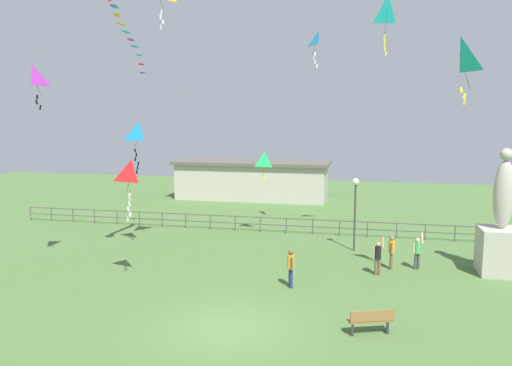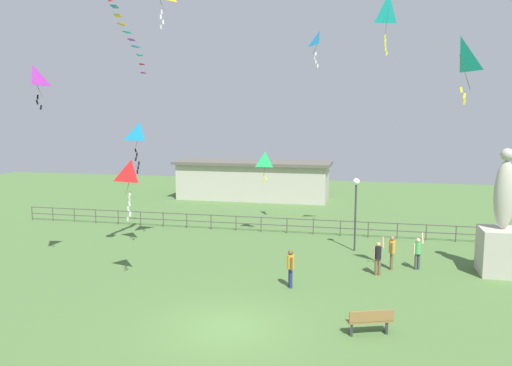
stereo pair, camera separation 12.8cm
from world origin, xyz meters
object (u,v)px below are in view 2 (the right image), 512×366
person_3 (392,250)px  kite_0 (388,10)px  statue_monument (502,237)px  streamer_kite (116,1)px  kite_2 (265,161)px  person_0 (418,251)px  kite_4 (132,174)px  lamppost (356,197)px  kite_5 (460,57)px  person_2 (291,266)px  kite_1 (140,134)px  kite_7 (319,40)px  kite_6 (33,77)px  park_bench (370,321)px  person_1 (378,256)px

person_3 → kite_0: kite_0 is taller
statue_monument → streamer_kite: (-16.47, -3.87, 10.15)m
kite_2 → statue_monument: bearing=-22.7°
person_0 → kite_4: size_ratio=0.69×
lamppost → person_0: lamppost is taller
person_0 → kite_5: size_ratio=0.73×
lamppost → person_2: lamppost is taller
lamppost → kite_0: 9.88m
kite_1 → kite_5: (14.54, -3.86, 3.04)m
kite_1 → kite_7: bearing=32.8°
kite_0 → kite_6: (-14.97, -8.38, -3.81)m
park_bench → kite_1: 15.00m
statue_monument → kite_1: size_ratio=2.20×
kite_1 → person_0: bearing=0.2°
kite_2 → kite_0: bearing=-9.5°
person_0 → kite_0: size_ratio=0.57×
person_0 → person_2: 6.57m
lamppost → streamer_kite: 14.88m
person_0 → kite_1: (-13.79, -0.05, 5.32)m
park_bench → kite_1: (-11.62, 7.56, 5.74)m
person_1 → kite_2: (-6.48, 6.34, 3.61)m
park_bench → streamer_kite: streamer_kite is taller
lamppost → person_2: bearing=-111.1°
park_bench → kite_5: bearing=51.7°
lamppost → kite_4: size_ratio=1.52×
lamppost → kite_6: size_ratio=2.06×
person_1 → statue_monument: bearing=14.3°
person_1 → person_3: size_ratio=1.13×
person_1 → streamer_kite: size_ratio=0.32×
lamppost → streamer_kite: size_ratio=0.70×
streamer_kite → kite_4: bearing=-43.3°
kite_0 → kite_5: bearing=-73.5°
statue_monument → streamer_kite: bearing=-166.8°
kite_2 → kite_5: kite_5 is taller
lamppost → kite_6: 16.44m
kite_6 → streamer_kite: (3.65, 0.68, 3.11)m
park_bench → kite_4: size_ratio=0.60×
kite_4 → streamer_kite: streamer_kite is taller
person_1 → kite_0: 12.79m
streamer_kite → kite_5: bearing=-0.5°
statue_monument → person_0: statue_monument is taller
kite_1 → kite_0: bearing=18.1°
lamppost → person_0: size_ratio=2.21×
kite_5 → lamppost: bearing=119.3°
park_bench → person_0: 7.92m
kite_4 → kite_7: size_ratio=1.28×
kite_7 → kite_1: bearing=-147.2°
person_2 → kite_1: size_ratio=0.62×
person_3 → person_1: bearing=-121.8°
kite_1 → person_3: bearing=-0.9°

